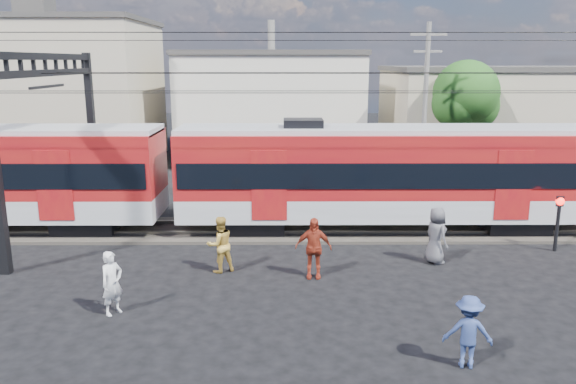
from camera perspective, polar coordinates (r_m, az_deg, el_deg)
name	(u,v)px	position (r m, az deg, el deg)	size (l,w,h in m)	color
ground	(326,322)	(15.06, 3.84, -13.01)	(120.00, 120.00, 0.00)	black
track_bed	(311,230)	(22.49, 2.40, -3.85)	(70.00, 3.40, 0.12)	#2D2823
rail_near	(312,232)	(21.74, 2.50, -4.13)	(70.00, 0.12, 0.12)	#59544C
rail_far	(311,222)	(23.17, 2.32, -3.02)	(70.00, 0.12, 0.12)	#59544C
commuter_train	(390,172)	(22.28, 10.33, 1.99)	(50.30, 3.08, 4.17)	black
catenary	(85,102)	(22.83, -19.97, 8.62)	(70.00, 9.30, 7.52)	black
building_west	(43,92)	(40.78, -23.65, 9.30)	(14.28, 10.20, 9.30)	tan
building_midwest	(272,104)	(40.60, -1.66, 8.96)	(12.24, 12.24, 7.30)	beige
building_mideast	(511,115)	(40.54, 21.68, 7.33)	(16.32, 10.20, 6.30)	tan
utility_pole_mid	(425,104)	(29.42, 13.73, 8.70)	(1.80, 0.24, 8.50)	slate
tree_near	(469,97)	(33.25, 17.87, 9.14)	(3.82, 3.64, 6.72)	#382619
pedestrian_a	(112,283)	(15.84, -17.44, -8.81)	(0.64, 0.42, 1.75)	silver
pedestrian_b	(220,244)	(18.15, -6.92, -5.30)	(0.89, 0.70, 1.84)	gold
pedestrian_c	(468,332)	(13.31, 17.84, -13.36)	(1.08, 0.62, 1.67)	navy
pedestrian_d	(313,248)	(17.54, 2.59, -5.69)	(1.14, 0.48, 1.95)	maroon
pedestrian_e	(436,235)	(19.41, 14.82, -4.29)	(0.94, 0.61, 1.92)	#49484D
crossing_signal	(559,213)	(21.98, 25.80, -1.96)	(0.29, 0.29, 2.02)	black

